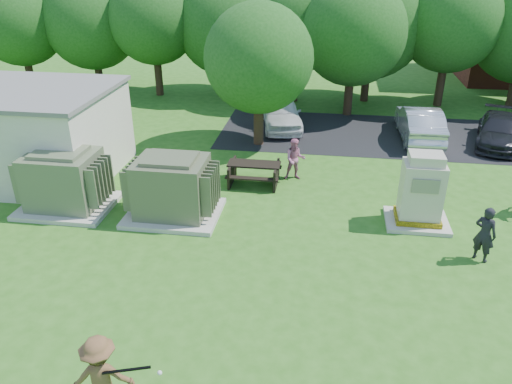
% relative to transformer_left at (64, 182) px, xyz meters
% --- Properties ---
extents(ground, '(120.00, 120.00, 0.00)m').
position_rel_transformer_left_xyz_m(ground, '(6.50, -4.50, -0.97)').
color(ground, '#2D6619').
rests_on(ground, ground).
extents(parking_strip, '(20.00, 6.00, 0.01)m').
position_rel_transformer_left_xyz_m(parking_strip, '(13.50, 9.00, -0.96)').
color(parking_strip, '#232326').
rests_on(parking_strip, ground).
extents(transformer_left, '(3.00, 2.40, 2.07)m').
position_rel_transformer_left_xyz_m(transformer_left, '(0.00, 0.00, 0.00)').
color(transformer_left, beige).
rests_on(transformer_left, ground).
extents(transformer_right, '(3.00, 2.40, 2.07)m').
position_rel_transformer_left_xyz_m(transformer_right, '(3.70, 0.00, 0.00)').
color(transformer_right, beige).
rests_on(transformer_right, ground).
extents(generator_cabinet, '(1.96, 1.60, 2.38)m').
position_rel_transformer_left_xyz_m(generator_cabinet, '(11.53, 0.65, 0.07)').
color(generator_cabinet, beige).
rests_on(generator_cabinet, ground).
extents(picnic_table, '(1.92, 1.44, 0.82)m').
position_rel_transformer_left_xyz_m(picnic_table, '(5.93, 2.81, -0.46)').
color(picnic_table, black).
rests_on(picnic_table, ground).
extents(batter, '(1.26, 0.91, 1.76)m').
position_rel_transformer_left_xyz_m(batter, '(4.70, -7.66, -0.09)').
color(batter, brown).
rests_on(batter, ground).
extents(person_by_generator, '(0.72, 0.69, 1.66)m').
position_rel_transformer_left_xyz_m(person_by_generator, '(13.00, -1.24, -0.14)').
color(person_by_generator, black).
rests_on(person_by_generator, ground).
extents(person_at_picnic, '(0.87, 0.73, 1.60)m').
position_rel_transformer_left_xyz_m(person_at_picnic, '(7.39, 3.46, -0.17)').
color(person_at_picnic, '#C2668C').
rests_on(person_at_picnic, ground).
extents(car_white, '(2.59, 4.66, 1.50)m').
position_rel_transformer_left_xyz_m(car_white, '(6.26, 9.47, -0.22)').
color(car_white, white).
rests_on(car_white, ground).
extents(car_silver_a, '(1.72, 4.64, 1.52)m').
position_rel_transformer_left_xyz_m(car_silver_a, '(12.66, 8.69, -0.21)').
color(car_silver_a, silver).
rests_on(car_silver_a, ground).
extents(car_dark, '(2.90, 4.67, 1.26)m').
position_rel_transformer_left_xyz_m(car_dark, '(16.07, 8.53, -0.34)').
color(car_dark, black).
rests_on(car_dark, ground).
extents(batting_equipment, '(1.17, 0.32, 0.17)m').
position_rel_transformer_left_xyz_m(batting_equipment, '(5.23, -7.68, 0.17)').
color(batting_equipment, black).
rests_on(batting_equipment, ground).
extents(tree_row, '(41.30, 13.30, 7.30)m').
position_rel_transformer_left_xyz_m(tree_row, '(8.25, 14.00, 3.18)').
color(tree_row, '#47301E').
rests_on(tree_row, ground).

